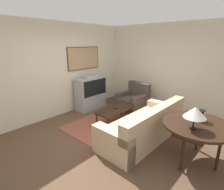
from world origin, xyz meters
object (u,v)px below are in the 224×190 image
(console_table, at_px, (197,127))
(table_lamp, at_px, (195,112))
(coffee_table, at_px, (115,111))
(mantel_clock, at_px, (201,116))
(couch, at_px, (145,127))
(tv, at_px, (91,93))
(armchair, at_px, (133,101))

(console_table, relative_size, table_lamp, 3.12)
(coffee_table, relative_size, mantel_clock, 5.30)
(couch, distance_m, coffee_table, 1.07)
(tv, xyz_separation_m, couch, (-0.49, -2.36, -0.23))
(console_table, xyz_separation_m, mantel_clock, (0.16, 0.00, 0.17))
(coffee_table, distance_m, table_lamp, 2.30)
(coffee_table, xyz_separation_m, mantel_clock, (-0.08, -2.14, 0.51))
(tv, height_order, table_lamp, table_lamp)
(tv, relative_size, couch, 0.49)
(tv, distance_m, armchair, 1.41)
(armchair, distance_m, table_lamp, 2.94)
(coffee_table, distance_m, console_table, 2.18)
(console_table, bearing_deg, couch, 87.12)
(coffee_table, height_order, table_lamp, table_lamp)
(couch, relative_size, armchair, 2.54)
(armchair, distance_m, console_table, 2.74)
(table_lamp, xyz_separation_m, mantel_clock, (0.41, -0.00, -0.19))
(table_lamp, bearing_deg, mantel_clock, -0.16)
(armchair, height_order, console_table, armchair)
(couch, bearing_deg, console_table, 87.95)
(armchair, xyz_separation_m, mantel_clock, (-1.20, -2.34, 0.57))
(coffee_table, height_order, mantel_clock, mantel_clock)
(couch, distance_m, table_lamp, 1.36)
(mantel_clock, bearing_deg, coffee_table, 87.74)
(coffee_table, xyz_separation_m, console_table, (-0.25, -2.14, 0.34))
(tv, xyz_separation_m, mantel_clock, (-0.38, -3.45, 0.33))
(armchair, xyz_separation_m, table_lamp, (-1.62, -2.33, 0.75))
(table_lamp, bearing_deg, couch, 74.21)
(couch, height_order, mantel_clock, mantel_clock)
(mantel_clock, bearing_deg, armchair, 62.78)
(couch, bearing_deg, armchair, -135.58)
(tv, distance_m, console_table, 3.50)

